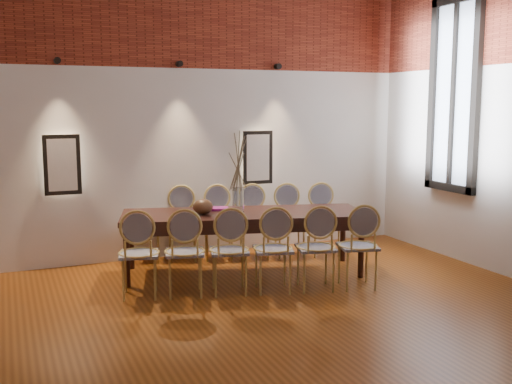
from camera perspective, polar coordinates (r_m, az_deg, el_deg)
name	(u,v)px	position (r m, az deg, el deg)	size (l,w,h in m)	color
floor	(275,357)	(5.07, 1.86, -15.43)	(7.00, 7.00, 0.02)	brown
wall_back	(163,107)	(8.00, -8.89, 8.02)	(7.00, 0.10, 4.00)	silver
brick_band_back	(162,7)	(8.02, -8.97, 16.98)	(7.00, 0.02, 1.50)	maroon
niche_left	(62,165)	(7.72, -18.00, 2.49)	(0.36, 0.06, 0.66)	#FFEAC6
niche_right	(257,157)	(8.35, 0.09, 3.32)	(0.36, 0.06, 0.66)	#FFEAC6
spot_fixture_left	(57,60)	(7.67, -18.40, 11.80)	(0.08, 0.08, 0.10)	black
spot_fixture_mid	(179,64)	(7.94, -7.32, 12.02)	(0.08, 0.08, 0.10)	black
spot_fixture_right	(278,66)	(8.43, 2.09, 11.86)	(0.08, 0.08, 0.10)	black
window_glass	(455,95)	(8.23, 18.39, 8.75)	(0.02, 0.78, 2.38)	silver
window_frame	(453,95)	(8.22, 18.28, 8.75)	(0.08, 0.90, 2.50)	black
window_mullion	(453,95)	(8.22, 18.28, 8.75)	(0.06, 0.06, 2.40)	black
dining_table	(243,243)	(7.26, -1.23, -4.86)	(2.87, 0.92, 0.75)	black
chair_near_a	(139,254)	(6.48, -11.06, -5.77)	(0.44, 0.44, 0.94)	tan
chair_near_b	(185,252)	(6.47, -6.81, -5.69)	(0.44, 0.44, 0.94)	tan
chair_near_c	(229,250)	(6.49, -2.56, -5.58)	(0.44, 0.44, 0.94)	tan
chair_near_d	(273,249)	(6.55, 1.62, -5.45)	(0.44, 0.44, 0.94)	tan
chair_near_e	(316,248)	(6.65, 5.71, -5.28)	(0.44, 0.44, 0.94)	tan
chair_near_f	(358,246)	(6.78, 9.66, -5.10)	(0.44, 0.44, 0.94)	tan
chair_far_a	(145,226)	(7.92, -10.52, -3.17)	(0.44, 0.44, 0.94)	tan
chair_far_b	(182,225)	(7.91, -7.05, -3.10)	(0.44, 0.44, 0.94)	tan
chair_far_c	(219,224)	(7.93, -3.59, -3.03)	(0.44, 0.44, 0.94)	tan
chair_far_d	(254,223)	(7.98, -0.16, -2.94)	(0.44, 0.44, 0.94)	tan
chair_far_e	(290,222)	(8.06, 3.21, -2.84)	(0.44, 0.44, 0.94)	tan
chair_far_f	(324,221)	(8.17, 6.51, -2.73)	(0.44, 0.44, 0.94)	tan
vase	(238,200)	(7.15, -1.70, -0.77)	(0.14, 0.14, 0.30)	silver
dried_branches	(238,163)	(7.09, -1.72, 2.82)	(0.50, 0.50, 0.70)	brown
bowl	(203,207)	(7.07, -5.08, -1.39)	(0.24, 0.24, 0.18)	brown
book	(217,209)	(7.34, -3.69, -1.61)	(0.26, 0.18, 0.03)	#821774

